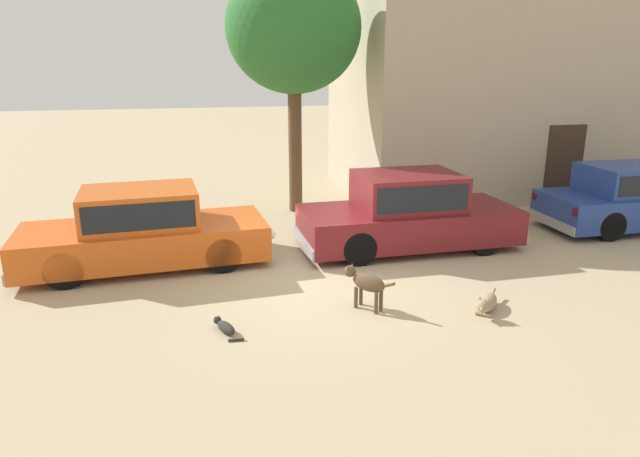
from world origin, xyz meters
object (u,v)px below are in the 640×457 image
object	(u,v)px
acacia_tree_left	(294,29)
parked_sedan_nearest	(143,228)
parked_sedan_third	(638,196)
stray_cat	(225,327)
stray_dog_spotted	(365,282)
parked_sedan_second	(408,211)
stray_dog_tan	(487,303)

from	to	relation	value
acacia_tree_left	parked_sedan_nearest	bearing A→B (deg)	-136.40
parked_sedan_third	stray_cat	xyz separation A→B (m)	(-9.53, -3.11, -0.65)
parked_sedan_third	stray_dog_spotted	bearing A→B (deg)	-158.08
parked_sedan_nearest	parked_sedan_second	world-z (taller)	parked_sedan_second
parked_sedan_third	stray_cat	world-z (taller)	parked_sedan_third
parked_sedan_nearest	parked_sedan_third	bearing A→B (deg)	-3.48
parked_sedan_third	acacia_tree_left	xyz separation A→B (m)	(-7.25, 3.34, 3.66)
parked_sedan_third	stray_dog_spotted	world-z (taller)	parked_sedan_third
parked_sedan_nearest	acacia_tree_left	bearing A→B (deg)	40.11
stray_cat	stray_dog_tan	bearing A→B (deg)	-119.25
stray_dog_spotted	acacia_tree_left	bearing A→B (deg)	-40.05
parked_sedan_third	stray_dog_tan	bearing A→B (deg)	-147.94
stray_dog_tan	parked_sedan_second	bearing A→B (deg)	-139.55
parked_sedan_second	stray_cat	distance (m)	4.98
acacia_tree_left	stray_dog_tan	bearing A→B (deg)	-76.31
acacia_tree_left	parked_sedan_second	bearing A→B (deg)	-64.68
stray_dog_spotted	stray_dog_tan	distance (m)	1.87
parked_sedan_nearest	stray_dog_spotted	bearing A→B (deg)	-43.01
stray_dog_spotted	stray_dog_tan	world-z (taller)	stray_dog_spotted
parked_sedan_second	stray_dog_tan	bearing A→B (deg)	-90.09
parked_sedan_nearest	stray_dog_spotted	world-z (taller)	parked_sedan_nearest
parked_sedan_third	stray_dog_spotted	size ratio (longest dim) A/B	5.91
parked_sedan_second	parked_sedan_third	size ratio (longest dim) A/B	0.97
stray_dog_tan	acacia_tree_left	xyz separation A→B (m)	(-1.63, 6.70, 4.25)
parked_sedan_nearest	stray_dog_tan	bearing A→B (deg)	-36.62
stray_cat	parked_sedan_third	bearing A→B (deg)	-97.51
parked_sedan_nearest	stray_cat	size ratio (longest dim) A/B	7.82
stray_dog_tan	stray_cat	bearing A→B (deg)	-53.16
parked_sedan_nearest	stray_cat	bearing A→B (deg)	-71.98
parked_sedan_second	stray_dog_spotted	world-z (taller)	parked_sedan_second
stray_dog_tan	parked_sedan_third	bearing A→B (deg)	161.43
parked_sedan_third	parked_sedan_second	bearing A→B (deg)	-177.62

